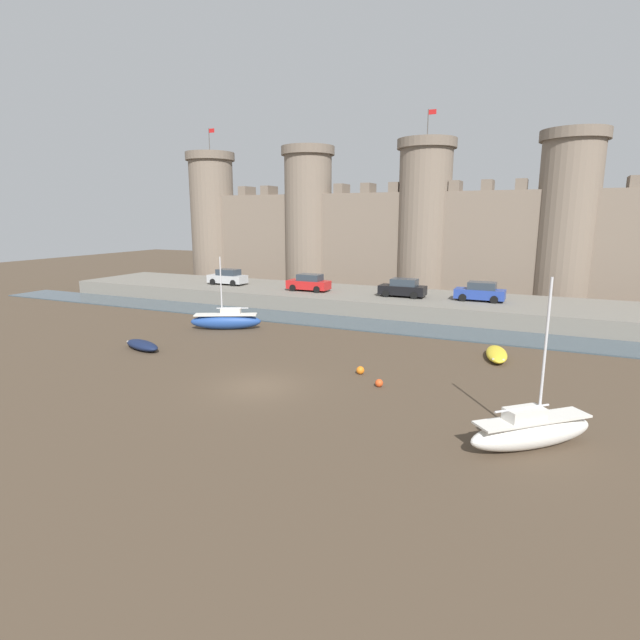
{
  "coord_description": "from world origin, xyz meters",
  "views": [
    {
      "loc": [
        12.92,
        -20.61,
        8.53
      ],
      "look_at": [
        0.96,
        5.55,
        2.5
      ],
      "focal_mm": 28.0,
      "sensor_mm": 36.0,
      "label": 1
    }
  ],
  "objects_px": {
    "mooring_buoy_near_channel": "(360,370)",
    "car_quay_centre_west": "(480,292)",
    "sailboat_foreground_centre": "(226,320)",
    "mooring_buoy_mid_mud": "(379,383)",
    "sailboat_midflat_right": "(531,431)",
    "car_quay_centre_east": "(228,277)",
    "rowboat_near_channel_left": "(142,345)",
    "car_quay_west": "(309,283)",
    "rowboat_foreground_right": "(497,354)",
    "car_quay_east": "(403,288)"
  },
  "relations": [
    {
      "from": "mooring_buoy_near_channel",
      "to": "car_quay_centre_west",
      "type": "height_order",
      "value": "car_quay_centre_west"
    },
    {
      "from": "sailboat_foreground_centre",
      "to": "mooring_buoy_mid_mud",
      "type": "height_order",
      "value": "sailboat_foreground_centre"
    },
    {
      "from": "sailboat_foreground_centre",
      "to": "mooring_buoy_mid_mud",
      "type": "xyz_separation_m",
      "value": [
        14.74,
        -7.75,
        -0.48
      ]
    },
    {
      "from": "car_quay_centre_west",
      "to": "sailboat_midflat_right",
      "type": "bearing_deg",
      "value": -78.58
    },
    {
      "from": "mooring_buoy_mid_mud",
      "to": "car_quay_centre_east",
      "type": "relative_size",
      "value": 0.1
    },
    {
      "from": "rowboat_near_channel_left",
      "to": "car_quay_west",
      "type": "relative_size",
      "value": 0.83
    },
    {
      "from": "sailboat_foreground_centre",
      "to": "car_quay_centre_west",
      "type": "height_order",
      "value": "sailboat_foreground_centre"
    },
    {
      "from": "car_quay_west",
      "to": "car_quay_centre_west",
      "type": "height_order",
      "value": "same"
    },
    {
      "from": "car_quay_west",
      "to": "rowboat_near_channel_left",
      "type": "bearing_deg",
      "value": -97.91
    },
    {
      "from": "rowboat_near_channel_left",
      "to": "car_quay_centre_west",
      "type": "height_order",
      "value": "car_quay_centre_west"
    },
    {
      "from": "rowboat_foreground_right",
      "to": "car_quay_centre_west",
      "type": "xyz_separation_m",
      "value": [
        -2.65,
        12.73,
        1.89
      ]
    },
    {
      "from": "rowboat_foreground_right",
      "to": "mooring_buoy_near_channel",
      "type": "distance_m",
      "value": 9.04
    },
    {
      "from": "mooring_buoy_near_channel",
      "to": "car_quay_centre_west",
      "type": "bearing_deg",
      "value": 78.56
    },
    {
      "from": "car_quay_east",
      "to": "sailboat_foreground_centre",
      "type": "bearing_deg",
      "value": -130.28
    },
    {
      "from": "mooring_buoy_near_channel",
      "to": "car_quay_centre_east",
      "type": "height_order",
      "value": "car_quay_centre_east"
    },
    {
      "from": "sailboat_midflat_right",
      "to": "car_quay_west",
      "type": "height_order",
      "value": "sailboat_midflat_right"
    },
    {
      "from": "car_quay_east",
      "to": "sailboat_midflat_right",
      "type": "bearing_deg",
      "value": -64.41
    },
    {
      "from": "sailboat_foreground_centre",
      "to": "car_quay_centre_east",
      "type": "xyz_separation_m",
      "value": [
        -8.5,
        12.5,
        1.52
      ]
    },
    {
      "from": "rowboat_foreground_right",
      "to": "rowboat_near_channel_left",
      "type": "bearing_deg",
      "value": -160.71
    },
    {
      "from": "mooring_buoy_near_channel",
      "to": "car_quay_centre_west",
      "type": "xyz_separation_m",
      "value": [
        3.85,
        19.01,
        1.97
      ]
    },
    {
      "from": "car_quay_centre_west",
      "to": "car_quay_centre_east",
      "type": "distance_m",
      "value": 25.51
    },
    {
      "from": "sailboat_foreground_centre",
      "to": "car_quay_centre_west",
      "type": "xyz_separation_m",
      "value": [
        17.01,
        12.82,
        1.52
      ]
    },
    {
      "from": "sailboat_midflat_right",
      "to": "mooring_buoy_near_channel",
      "type": "height_order",
      "value": "sailboat_midflat_right"
    },
    {
      "from": "rowboat_foreground_right",
      "to": "car_quay_east",
      "type": "bearing_deg",
      "value": 127.15
    },
    {
      "from": "rowboat_near_channel_left",
      "to": "car_quay_centre_east",
      "type": "height_order",
      "value": "car_quay_centre_east"
    },
    {
      "from": "sailboat_foreground_centre",
      "to": "mooring_buoy_mid_mud",
      "type": "distance_m",
      "value": 16.66
    },
    {
      "from": "car_quay_west",
      "to": "car_quay_centre_west",
      "type": "bearing_deg",
      "value": 3.01
    },
    {
      "from": "car_quay_centre_west",
      "to": "mooring_buoy_near_channel",
      "type": "bearing_deg",
      "value": -101.44
    },
    {
      "from": "car_quay_west",
      "to": "car_quay_centre_east",
      "type": "height_order",
      "value": "same"
    },
    {
      "from": "car_quay_east",
      "to": "car_quay_west",
      "type": "distance_m",
      "value": 9.19
    },
    {
      "from": "sailboat_midflat_right",
      "to": "car_quay_centre_west",
      "type": "bearing_deg",
      "value": 101.42
    },
    {
      "from": "rowboat_foreground_right",
      "to": "car_quay_centre_east",
      "type": "height_order",
      "value": "car_quay_centre_east"
    },
    {
      "from": "sailboat_midflat_right",
      "to": "sailboat_foreground_centre",
      "type": "xyz_separation_m",
      "value": [
        -22.0,
        11.88,
        -0.0
      ]
    },
    {
      "from": "rowboat_near_channel_left",
      "to": "car_quay_west",
      "type": "bearing_deg",
      "value": 82.09
    },
    {
      "from": "mooring_buoy_mid_mud",
      "to": "rowboat_foreground_right",
      "type": "bearing_deg",
      "value": 57.95
    },
    {
      "from": "sailboat_midflat_right",
      "to": "car_quay_centre_west",
      "type": "distance_m",
      "value": 25.25
    },
    {
      "from": "car_quay_centre_east",
      "to": "mooring_buoy_mid_mud",
      "type": "bearing_deg",
      "value": -41.06
    },
    {
      "from": "rowboat_near_channel_left",
      "to": "sailboat_foreground_centre",
      "type": "bearing_deg",
      "value": 78.74
    },
    {
      "from": "car_quay_centre_west",
      "to": "car_quay_centre_east",
      "type": "bearing_deg",
      "value": -179.27
    },
    {
      "from": "mooring_buoy_mid_mud",
      "to": "car_quay_centre_west",
      "type": "relative_size",
      "value": 0.1
    },
    {
      "from": "mooring_buoy_near_channel",
      "to": "car_quay_east",
      "type": "distance_m",
      "value": 18.78
    },
    {
      "from": "sailboat_midflat_right",
      "to": "car_quay_west",
      "type": "distance_m",
      "value": 31.68
    },
    {
      "from": "rowboat_foreground_right",
      "to": "rowboat_near_channel_left",
      "type": "height_order",
      "value": "rowboat_near_channel_left"
    },
    {
      "from": "rowboat_near_channel_left",
      "to": "mooring_buoy_near_channel",
      "type": "distance_m",
      "value": 14.65
    },
    {
      "from": "sailboat_foreground_centre",
      "to": "rowboat_near_channel_left",
      "type": "relative_size",
      "value": 1.62
    },
    {
      "from": "mooring_buoy_mid_mud",
      "to": "car_quay_east",
      "type": "distance_m",
      "value": 20.6
    },
    {
      "from": "sailboat_foreground_centre",
      "to": "rowboat_near_channel_left",
      "type": "bearing_deg",
      "value": -101.26
    },
    {
      "from": "car_quay_west",
      "to": "car_quay_centre_west",
      "type": "xyz_separation_m",
      "value": [
        15.78,
        0.83,
        0.0
      ]
    },
    {
      "from": "car_quay_east",
      "to": "car_quay_west",
      "type": "height_order",
      "value": "same"
    },
    {
      "from": "car_quay_east",
      "to": "car_quay_centre_east",
      "type": "distance_m",
      "value": 18.92
    }
  ]
}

